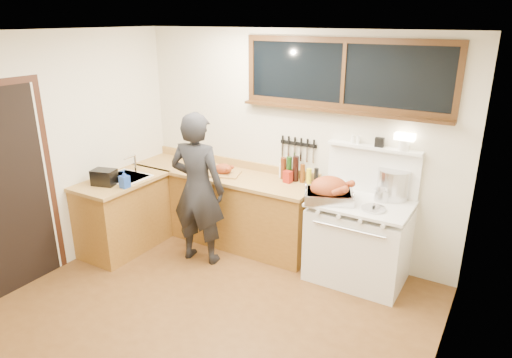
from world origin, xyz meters
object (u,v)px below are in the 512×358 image
Objects in this scene: cutting_board at (223,170)px; roast_turkey at (329,191)px; man at (198,189)px; vintage_stove at (359,239)px.

roast_turkey reaches higher than cutting_board.
man reaches higher than cutting_board.
man is 2.89× the size of roast_turkey.
vintage_stove reaches higher than cutting_board.
vintage_stove is 1.80m from cutting_board.
man reaches higher than vintage_stove.
cutting_board is (-0.00, 0.52, 0.07)m from man.
man is at bearing -164.29° from roast_turkey.
cutting_board is 1.43m from roast_turkey.
vintage_stove is 3.46× the size of cutting_board.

